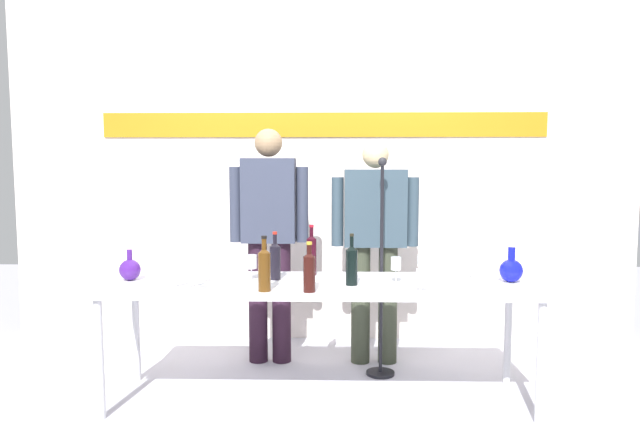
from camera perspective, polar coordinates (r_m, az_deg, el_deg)
ground_plane at (r=3.79m, az=-0.06°, el=-16.94°), size 10.00×10.00×0.00m
back_wall at (r=4.87m, az=0.35°, el=6.15°), size 5.24×0.11×3.00m
display_table at (r=3.58m, az=-0.06°, el=-6.57°), size 2.64×0.72×0.75m
decanter_blue_left at (r=3.81m, az=-18.27°, el=-4.28°), size 0.13×0.13×0.19m
decanter_blue_right at (r=3.75m, az=18.37°, el=-4.32°), size 0.14×0.14×0.22m
presenter_left at (r=4.27m, az=-5.05°, el=-0.67°), size 0.58×0.22×1.74m
presenter_right at (r=4.26m, az=5.44°, el=-1.23°), size 0.64×0.22×1.65m
wine_bottle_0 at (r=3.47m, az=3.14°, el=-3.97°), size 0.07×0.07×0.31m
wine_bottle_1 at (r=3.64m, az=-4.47°, el=-3.52°), size 0.07×0.07×0.30m
wine_bottle_2 at (r=3.30m, az=-5.53°, el=-4.34°), size 0.07×0.07×0.32m
wine_bottle_3 at (r=3.79m, az=-0.84°, el=-2.93°), size 0.06×0.06×0.33m
wine_bottle_4 at (r=3.27m, az=-1.07°, el=-4.61°), size 0.07×0.07×0.29m
wine_glass_left_0 at (r=3.36m, az=-12.19°, el=-4.63°), size 0.06×0.06×0.16m
wine_glass_left_1 at (r=3.49m, az=-14.06°, el=-4.63°), size 0.07×0.07×0.13m
wine_glass_left_2 at (r=3.67m, az=-6.81°, el=-3.77°), size 0.07×0.07×0.16m
wine_glass_left_3 at (r=3.57m, az=-11.46°, el=-4.06°), size 0.07×0.07×0.15m
wine_glass_left_4 at (r=3.45m, az=-12.73°, el=-4.68°), size 0.06×0.06×0.14m
wine_glass_right_0 at (r=3.56m, az=7.52°, el=-3.96°), size 0.06×0.06×0.16m
wine_glass_right_1 at (r=3.76m, az=14.52°, el=-3.89°), size 0.06×0.06×0.13m
wine_glass_right_2 at (r=3.79m, az=10.04°, el=-3.63°), size 0.06×0.06×0.14m
wine_glass_right_3 at (r=3.31m, az=10.01°, el=-5.11°), size 0.06×0.06×0.14m
microphone_stand at (r=4.08m, az=6.05°, el=-7.82°), size 0.20×0.20×1.52m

